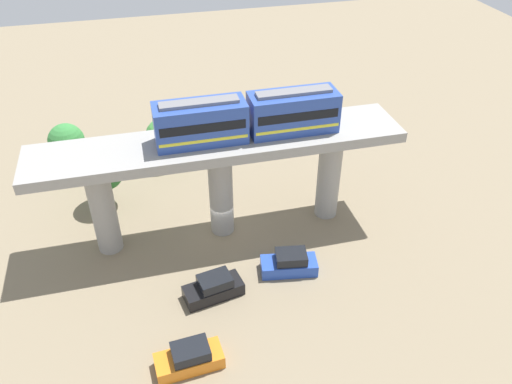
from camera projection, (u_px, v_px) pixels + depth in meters
ground_plane at (223, 229)px, 42.94m from camera, size 120.00×120.00×0.00m
viaduct at (220, 165)px, 39.16m from camera, size 5.20×28.00×8.67m
train at (248, 117)px, 37.39m from camera, size 2.64×13.55×3.24m
parked_car_black at (214, 288)px, 36.54m from camera, size 2.56×4.46×1.76m
parked_car_orange at (190, 358)px, 31.76m from camera, size 2.13×4.33×1.76m
parked_car_blue at (289, 263)px, 38.55m from camera, size 2.45×4.43×1.76m
tree_near_viaduct at (66, 141)px, 47.68m from camera, size 3.35×3.35×5.24m
tree_mid_lot at (164, 136)px, 49.51m from camera, size 3.55×3.55×4.81m
tree_far_corner at (103, 170)px, 43.63m from camera, size 3.65×3.65×5.47m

